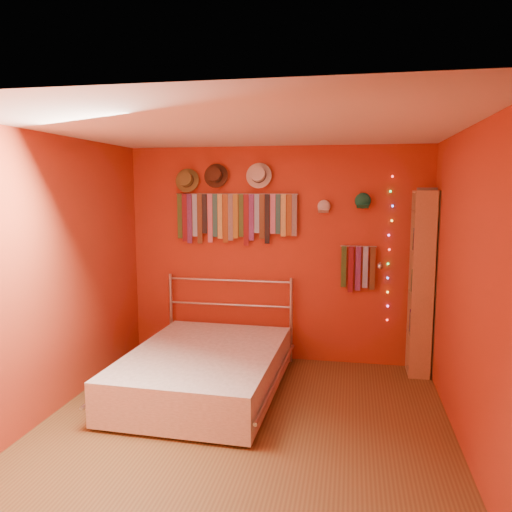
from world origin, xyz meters
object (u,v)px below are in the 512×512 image
Objects in this scene: bookshelf at (426,283)px; bed at (205,370)px; reading_lamp at (380,266)px; tie_rack at (234,216)px.

bookshelf is 2.51m from bed.
reading_lamp is 0.13× the size of bed.
reading_lamp is at bearing -5.09° from tie_rack.
bookshelf reaches higher than reading_lamp.
bookshelf is (0.48, -0.01, -0.17)m from reading_lamp.
tie_rack is 2.25m from bookshelf.
bookshelf is at bearing -0.85° from reading_lamp.
bed is (-1.71, -0.93, -0.95)m from reading_lamp.
bed is at bearing -157.20° from bookshelf.
bookshelf reaches higher than tie_rack.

